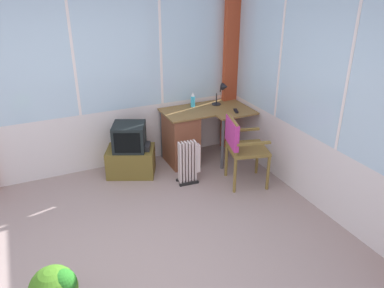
# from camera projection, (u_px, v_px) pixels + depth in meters

# --- Properties ---
(ground) EXTENTS (5.69, 5.49, 0.06)m
(ground) POSITION_uv_depth(u_px,v_px,m) (134.00, 275.00, 3.71)
(ground) COLOR gray
(north_window_panel) EXTENTS (4.69, 0.07, 2.63)m
(north_window_panel) POSITION_uv_depth(u_px,v_px,m) (76.00, 80.00, 5.02)
(north_window_panel) COLOR silver
(north_window_panel) RESTS_ON ground
(east_window_panel) EXTENTS (0.07, 4.49, 2.63)m
(east_window_panel) POSITION_uv_depth(u_px,v_px,m) (345.00, 108.00, 4.04)
(east_window_panel) COLOR silver
(east_window_panel) RESTS_ON ground
(curtain_corner) EXTENTS (0.28, 0.10, 2.53)m
(curtain_corner) POSITION_uv_depth(u_px,v_px,m) (231.00, 68.00, 5.78)
(curtain_corner) COLOR #A94023
(curtain_corner) RESTS_ON ground
(desk) EXTENTS (1.24, 0.78, 0.78)m
(desk) POSITION_uv_depth(u_px,v_px,m) (184.00, 136.00, 5.62)
(desk) COLOR brown
(desk) RESTS_ON ground
(desk_lamp) EXTENTS (0.24, 0.21, 0.34)m
(desk_lamp) POSITION_uv_depth(u_px,v_px,m) (223.00, 91.00, 5.65)
(desk_lamp) COLOR black
(desk_lamp) RESTS_ON desk
(tv_remote) EXTENTS (0.09, 0.16, 0.02)m
(tv_remote) POSITION_uv_depth(u_px,v_px,m) (236.00, 111.00, 5.49)
(tv_remote) COLOR black
(tv_remote) RESTS_ON desk
(spray_bottle) EXTENTS (0.06, 0.06, 0.22)m
(spray_bottle) POSITION_uv_depth(u_px,v_px,m) (193.00, 100.00, 5.64)
(spray_bottle) COLOR #3BBBE1
(spray_bottle) RESTS_ON desk
(wooden_armchair) EXTENTS (0.59, 0.59, 0.93)m
(wooden_armchair) POSITION_uv_depth(u_px,v_px,m) (239.00, 142.00, 4.97)
(wooden_armchair) COLOR olive
(wooden_armchair) RESTS_ON ground
(tv_on_stand) EXTENTS (0.76, 0.66, 0.74)m
(tv_on_stand) POSITION_uv_depth(u_px,v_px,m) (131.00, 152.00, 5.33)
(tv_on_stand) COLOR brown
(tv_on_stand) RESTS_ON ground
(space_heater) EXTENTS (0.31, 0.19, 0.60)m
(space_heater) POSITION_uv_depth(u_px,v_px,m) (189.00, 162.00, 5.12)
(space_heater) COLOR silver
(space_heater) RESTS_ON ground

